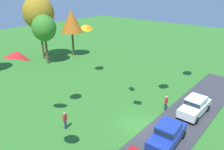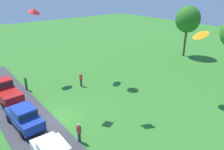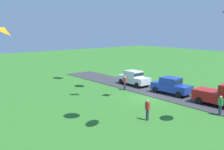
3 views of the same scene
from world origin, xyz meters
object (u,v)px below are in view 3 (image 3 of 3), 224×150
Objects in this scene: car_pickup_mid_row at (223,95)px; car_sedan_by_flagpole at (134,77)px; person_on_lawn at (220,105)px; kite_delta_trailing_tail at (4,29)px; person_beside_suv at (147,110)px; car_sedan_far_end at (171,85)px; person_watching_sky at (125,83)px.

car_pickup_mid_row is 1.15× the size of car_sedan_by_flagpole.
kite_delta_trailing_tail is at bearing 44.62° from person_on_lawn.
kite_delta_trailing_tail reaches higher than car_pickup_mid_row.
car_pickup_mid_row is 3.30× the size of kite_delta_trailing_tail.
car_pickup_mid_row is 11.96m from car_sedan_by_flagpole.
car_sedan_far_end is at bearing -63.23° from person_beside_suv.
person_on_lawn is at bearing -118.63° from person_beside_suv.
kite_delta_trailing_tail is (13.25, 13.08, 6.25)m from person_on_lawn.
car_sedan_far_end is at bearing -19.41° from person_on_lawn.
car_sedan_by_flagpole reaches higher than person_watching_sky.
person_beside_suv is (-4.08, 8.08, -0.16)m from car_sedan_far_end.
car_sedan_far_end is 2.64× the size of person_on_lawn.
kite_delta_trailing_tail is at bearing 89.25° from car_sedan_by_flagpole.
person_beside_suv is at bearing 76.38° from car_pickup_mid_row.
car_sedan_far_end reaches higher than person_watching_sky.
person_on_lawn is (-1.09, 2.47, -0.23)m from car_pickup_mid_row.
kite_delta_trailing_tail is at bearing 36.31° from person_beside_suv.
car_sedan_by_flagpole is at bearing -10.82° from person_on_lawn.
car_sedan_by_flagpole reaches higher than person_on_lawn.
person_beside_suv is 1.10× the size of kite_delta_trailing_tail.
person_beside_suv is at bearing 116.77° from car_sedan_far_end.
person_on_lawn is (-7.12, 2.51, -0.16)m from car_sedan_far_end.
person_on_lawn is 11.86m from person_watching_sky.
car_sedan_by_flagpole is 12.85m from person_beside_suv.
person_watching_sky is 14.48m from kite_delta_trailing_tail.
person_on_lawn is at bearing 169.18° from car_sedan_by_flagpole.
person_on_lawn is (-13.05, 2.49, -0.16)m from car_sedan_by_flagpole.
person_on_lawn and person_beside_suv have the same top height.
person_watching_sky and person_beside_suv have the same top height.
person_watching_sky is at bearing -96.13° from kite_delta_trailing_tail.
car_sedan_by_flagpole is 2.59× the size of person_watching_sky.
kite_delta_trailing_tail reaches higher than car_sedan_by_flagpole.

